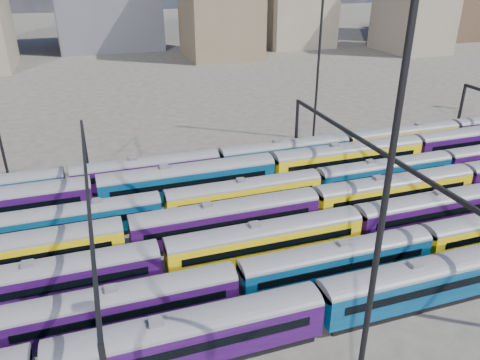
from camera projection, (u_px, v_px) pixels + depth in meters
name	position (u px, v px, depth m)	size (l,w,h in m)	color
ground	(288.00, 227.00, 50.90)	(500.00, 500.00, 0.00)	#3E3A34
rake_0	(319.00, 303.00, 35.73)	(119.86, 2.92, 4.92)	black
rake_2	(162.00, 257.00, 41.37)	(117.38, 2.86, 4.81)	black
rake_3	(126.00, 233.00, 44.89)	(120.07, 2.93, 4.93)	black
rake_4	(244.00, 192.00, 53.19)	(92.62, 2.72, 4.56)	black
rake_5	(188.00, 177.00, 55.78)	(107.40, 3.15, 5.30)	black
rake_6	(346.00, 143.00, 67.18)	(113.40, 2.77, 4.65)	black
gantry_1	(89.00, 198.00, 42.26)	(0.35, 40.35, 8.03)	black
gantry_2	(375.00, 158.00, 50.87)	(0.35, 40.35, 8.03)	black
mast_2	(382.00, 219.00, 24.64)	(1.40, 0.50, 25.60)	black
mast_3	(319.00, 51.00, 69.82)	(1.40, 0.50, 25.60)	black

